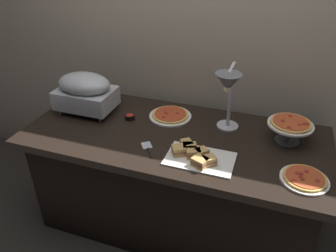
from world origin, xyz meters
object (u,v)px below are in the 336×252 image
(heat_lamp, at_px, (228,87))
(pizza_plate_raised_stand, at_px, (290,125))
(chafing_dish, at_px, (85,91))
(serving_spatula, at_px, (148,149))
(sandwich_platter, at_px, (196,155))
(pizza_plate_front, at_px, (304,179))
(sauce_cup_near, at_px, (130,117))
(pizza_plate_center, at_px, (170,115))

(heat_lamp, xyz_separation_m, pizza_plate_raised_stand, (0.37, 0.10, -0.23))
(chafing_dish, bearing_deg, serving_spatula, -27.11)
(chafing_dish, relative_size, sandwich_platter, 1.04)
(pizza_plate_front, bearing_deg, pizza_plate_raised_stand, 104.84)
(pizza_plate_front, distance_m, sauce_cup_near, 1.15)
(chafing_dish, bearing_deg, heat_lamp, -2.06)
(pizza_plate_center, relative_size, pizza_plate_raised_stand, 1.09)
(pizza_plate_raised_stand, xyz_separation_m, sauce_cup_near, (-1.02, -0.07, -0.09))
(heat_lamp, relative_size, pizza_plate_raised_stand, 1.67)
(pizza_plate_front, distance_m, pizza_plate_raised_stand, 0.38)
(pizza_plate_front, bearing_deg, chafing_dish, 168.46)
(heat_lamp, height_order, sauce_cup_near, heat_lamp)
(pizza_plate_front, bearing_deg, sandwich_platter, 179.96)
(pizza_plate_raised_stand, height_order, serving_spatula, pizza_plate_raised_stand)
(pizza_plate_front, distance_m, serving_spatula, 0.86)
(serving_spatula, bearing_deg, sandwich_platter, 0.84)
(chafing_dish, xyz_separation_m, pizza_plate_center, (0.58, 0.11, -0.15))
(pizza_plate_front, distance_m, pizza_plate_center, 0.96)
(chafing_dish, relative_size, pizza_plate_center, 1.36)
(pizza_plate_raised_stand, distance_m, serving_spatula, 0.85)
(heat_lamp, height_order, sandwich_platter, heat_lamp)
(pizza_plate_front, xyz_separation_m, sandwich_platter, (-0.57, 0.00, 0.01))
(pizza_plate_center, relative_size, sauce_cup_near, 4.63)
(pizza_plate_center, distance_m, sandwich_platter, 0.50)
(heat_lamp, relative_size, pizza_plate_center, 1.54)
(pizza_plate_center, bearing_deg, sauce_cup_near, -154.35)
(heat_lamp, distance_m, sauce_cup_near, 0.72)
(chafing_dish, height_order, pizza_plate_center, chafing_dish)
(pizza_plate_center, xyz_separation_m, pizza_plate_raised_stand, (0.77, -0.05, 0.10))
(heat_lamp, relative_size, sandwich_platter, 1.17)
(chafing_dish, bearing_deg, sandwich_platter, -18.71)
(sauce_cup_near, bearing_deg, heat_lamp, -2.47)
(sauce_cup_near, bearing_deg, pizza_plate_center, 25.65)
(heat_lamp, xyz_separation_m, sandwich_platter, (-0.11, -0.26, -0.32))
(heat_lamp, distance_m, pizza_plate_front, 0.63)
(heat_lamp, bearing_deg, pizza_plate_front, -29.01)
(chafing_dish, distance_m, pizza_plate_center, 0.61)
(heat_lamp, xyz_separation_m, pizza_plate_center, (-0.40, 0.15, -0.33))
(pizza_plate_raised_stand, xyz_separation_m, serving_spatula, (-0.77, -0.36, -0.11))
(sandwich_platter, bearing_deg, chafing_dish, 161.29)
(pizza_plate_raised_stand, relative_size, serving_spatula, 1.69)
(pizza_plate_center, bearing_deg, serving_spatula, -89.56)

